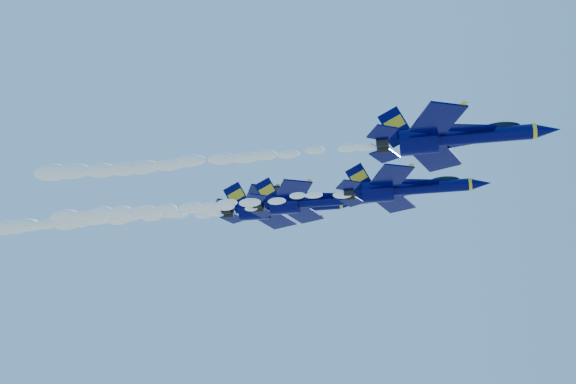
% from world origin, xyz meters
% --- Properties ---
extents(jet_lead, '(16.63, 13.64, 6.18)m').
position_xyz_m(jet_lead, '(12.92, -14.72, 150.96)').
color(jet_lead, '#01013B').
extents(smoke_trail_jet_lead, '(34.53, 1.72, 1.55)m').
position_xyz_m(smoke_trail_jet_lead, '(-11.45, -14.72, 150.59)').
color(smoke_trail_jet_lead, white).
extents(jet_second, '(15.65, 12.83, 5.81)m').
position_xyz_m(jet_second, '(8.33, -3.17, 151.35)').
color(jet_second, '#01013B').
extents(smoke_trail_jet_second, '(34.53, 1.62, 1.46)m').
position_xyz_m(smoke_trail_jet_second, '(-15.62, -3.17, 150.99)').
color(smoke_trail_jet_second, white).
extents(jet_third, '(16.38, 13.43, 6.09)m').
position_xyz_m(jet_third, '(-3.14, 4.19, 153.88)').
color(jet_third, '#01013B').
extents(smoke_trail_jet_third, '(34.53, 1.69, 1.52)m').
position_xyz_m(smoke_trail_jet_third, '(-27.40, 4.19, 153.52)').
color(smoke_trail_jet_third, white).
extents(jet_fourth, '(18.82, 15.44, 7.00)m').
position_xyz_m(jet_fourth, '(-8.23, 12.40, 157.03)').
color(jet_fourth, '#01013B').
extents(smoke_trail_jet_fourth, '(34.53, 1.95, 1.75)m').
position_xyz_m(smoke_trail_jet_fourth, '(-33.54, 12.40, 156.64)').
color(smoke_trail_jet_fourth, white).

